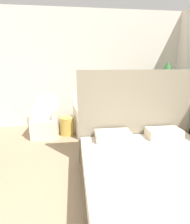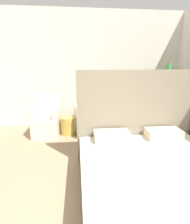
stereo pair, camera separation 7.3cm
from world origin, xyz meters
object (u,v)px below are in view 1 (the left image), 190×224
at_px(potted_palm, 166,85).
at_px(side_table, 67,126).
at_px(armchair_near_window_left, 46,123).
at_px(bed, 158,176).
at_px(armchair_near_window_right, 87,121).

distance_m(potted_palm, side_table, 2.51).
distance_m(armchair_near_window_left, potted_palm, 2.94).
bearing_deg(bed, armchair_near_window_left, 126.65).
bearing_deg(bed, armchair_near_window_right, 107.34).
relative_size(armchair_near_window_left, armchair_near_window_right, 1.00).
xyz_separation_m(bed, armchair_near_window_left, (-1.66, 2.23, -0.00)).
bearing_deg(side_table, armchair_near_window_right, 8.37).
bearing_deg(armchair_near_window_right, armchair_near_window_left, 172.28).
xyz_separation_m(bed, armchair_near_window_right, (-0.69, 2.23, -0.00)).
relative_size(bed, armchair_near_window_left, 2.24).
distance_m(bed, armchair_near_window_right, 2.33).
bearing_deg(armchair_near_window_right, bed, -80.37).
distance_m(bed, armchair_near_window_left, 2.77).
height_order(bed, armchair_near_window_left, bed).
distance_m(armchair_near_window_left, side_table, 0.49).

